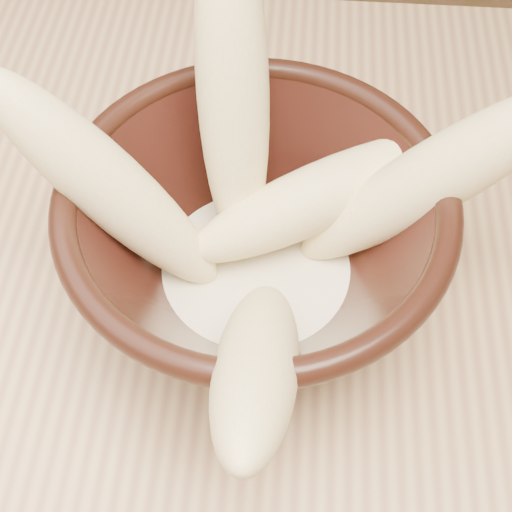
% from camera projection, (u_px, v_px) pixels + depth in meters
% --- Properties ---
extents(table, '(1.20, 0.80, 0.75)m').
position_uv_depth(table, '(230.00, 427.00, 0.52)').
color(table, tan).
rests_on(table, ground).
extents(bowl, '(0.23, 0.23, 0.12)m').
position_uv_depth(bowl, '(256.00, 246.00, 0.43)').
color(bowl, black).
rests_on(bowl, table).
extents(milk_puddle, '(0.13, 0.13, 0.02)m').
position_uv_depth(milk_puddle, '(256.00, 274.00, 0.45)').
color(milk_puddle, beige).
rests_on(milk_puddle, bowl).
extents(banana_upright, '(0.06, 0.13, 0.21)m').
position_uv_depth(banana_upright, '(233.00, 92.00, 0.40)').
color(banana_upright, '#D9C180').
rests_on(banana_upright, bowl).
extents(banana_left, '(0.16, 0.08, 0.17)m').
position_uv_depth(banana_left, '(108.00, 186.00, 0.40)').
color(banana_left, '#D9C180').
rests_on(banana_left, bowl).
extents(banana_right, '(0.17, 0.06, 0.16)m').
position_uv_depth(banana_right, '(429.00, 180.00, 0.40)').
color(banana_right, '#D9C180').
rests_on(banana_right, bowl).
extents(banana_across, '(0.18, 0.12, 0.07)m').
position_uv_depth(banana_across, '(317.00, 198.00, 0.43)').
color(banana_across, '#D9C180').
rests_on(banana_across, bowl).
extents(banana_front, '(0.04, 0.17, 0.15)m').
position_uv_depth(banana_front, '(257.00, 362.00, 0.35)').
color(banana_front, '#D9C180').
rests_on(banana_front, bowl).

